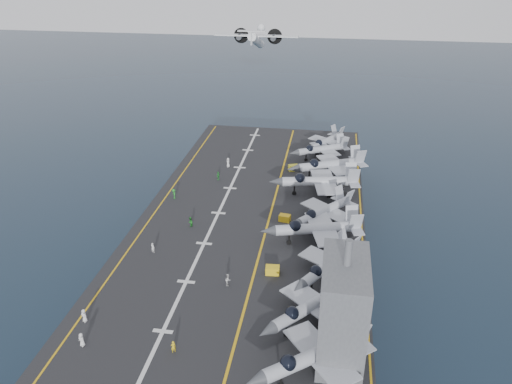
# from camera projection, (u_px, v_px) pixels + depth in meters

# --- Properties ---
(ground) EXTENTS (500.00, 500.00, 0.00)m
(ground) POSITION_uv_depth(u_px,v_px,m) (253.00, 266.00, 90.51)
(ground) COLOR #142135
(ground) RESTS_ON ground
(hull) EXTENTS (36.00, 90.00, 10.00)m
(hull) POSITION_uv_depth(u_px,v_px,m) (252.00, 242.00, 88.29)
(hull) COLOR #56595E
(hull) RESTS_ON ground
(flight_deck) EXTENTS (38.00, 92.00, 0.40)m
(flight_deck) POSITION_uv_depth(u_px,v_px,m) (252.00, 217.00, 85.97)
(flight_deck) COLOR black
(flight_deck) RESTS_ON hull
(foul_line) EXTENTS (0.35, 90.00, 0.02)m
(foul_line) POSITION_uv_depth(u_px,v_px,m) (270.00, 217.00, 85.45)
(foul_line) COLOR gold
(foul_line) RESTS_ON flight_deck
(landing_centerline) EXTENTS (0.50, 90.00, 0.02)m
(landing_centerline) POSITION_uv_depth(u_px,v_px,m) (218.00, 213.00, 86.72)
(landing_centerline) COLOR silver
(landing_centerline) RESTS_ON flight_deck
(deck_edge_port) EXTENTS (0.25, 90.00, 0.02)m
(deck_edge_port) POSITION_uv_depth(u_px,v_px,m) (158.00, 208.00, 88.26)
(deck_edge_port) COLOR gold
(deck_edge_port) RESTS_ON flight_deck
(deck_edge_stbd) EXTENTS (0.25, 90.00, 0.02)m
(deck_edge_stbd) POSITION_uv_depth(u_px,v_px,m) (361.00, 224.00, 83.28)
(deck_edge_stbd) COLOR gold
(deck_edge_stbd) RESTS_ON flight_deck
(island_superstructure) EXTENTS (5.00, 10.00, 15.00)m
(island_superstructure) POSITION_uv_depth(u_px,v_px,m) (344.00, 299.00, 53.91)
(island_superstructure) COLOR #56595E
(island_superstructure) RESTS_ON flight_deck
(fighter_jet_0) EXTENTS (17.95, 17.08, 5.20)m
(fighter_jet_0) POSITION_uv_depth(u_px,v_px,m) (314.00, 354.00, 53.27)
(fighter_jet_0) COLOR gray
(fighter_jet_0) RESTS_ON flight_deck
(fighter_jet_1) EXTENTS (16.88, 17.30, 5.05)m
(fighter_jet_1) POSITION_uv_depth(u_px,v_px,m) (311.00, 305.00, 60.75)
(fighter_jet_1) COLOR #A0A8B3
(fighter_jet_1) RESTS_ON flight_deck
(fighter_jet_2) EXTENTS (15.54, 17.04, 4.92)m
(fighter_jet_2) POSITION_uv_depth(u_px,v_px,m) (329.00, 264.00, 68.71)
(fighter_jet_2) COLOR #A1ABB2
(fighter_jet_2) RESTS_ON flight_deck
(fighter_jet_3) EXTENTS (17.92, 14.24, 5.46)m
(fighter_jet_3) POSITION_uv_depth(u_px,v_px,m) (317.00, 227.00, 76.96)
(fighter_jet_3) COLOR #98A2A9
(fighter_jet_3) RESTS_ON flight_deck
(fighter_jet_4) EXTENTS (16.13, 16.75, 4.86)m
(fighter_jet_4) POSITION_uv_depth(u_px,v_px,m) (324.00, 210.00, 82.49)
(fighter_jet_4) COLOR #9DA4AC
(fighter_jet_4) RESTS_ON flight_deck
(fighter_jet_5) EXTENTS (18.25, 13.84, 5.73)m
(fighter_jet_5) POSITION_uv_depth(u_px,v_px,m) (319.00, 180.00, 91.97)
(fighter_jet_5) COLOR #98A1A9
(fighter_jet_5) RESTS_ON flight_deck
(fighter_jet_6) EXTENTS (19.03, 16.35, 5.57)m
(fighter_jet_6) POSITION_uv_depth(u_px,v_px,m) (331.00, 164.00, 99.14)
(fighter_jet_6) COLOR #9AA4AB
(fighter_jet_6) RESTS_ON flight_deck
(fighter_jet_7) EXTENTS (16.18, 14.43, 4.69)m
(fighter_jet_7) POSITION_uv_depth(u_px,v_px,m) (322.00, 148.00, 107.81)
(fighter_jet_7) COLOR gray
(fighter_jet_7) RESTS_ON flight_deck
(fighter_jet_8) EXTENTS (14.29, 15.77, 4.56)m
(fighter_jet_8) POSITION_uv_depth(u_px,v_px,m) (326.00, 141.00, 112.15)
(fighter_jet_8) COLOR gray
(fighter_jet_8) RESTS_ON flight_deck
(tow_cart_a) EXTENTS (2.05, 1.42, 1.18)m
(tow_cart_a) POSITION_uv_depth(u_px,v_px,m) (272.00, 270.00, 70.52)
(tow_cart_a) COLOR gold
(tow_cart_a) RESTS_ON flight_deck
(tow_cart_b) EXTENTS (2.05, 1.52, 1.12)m
(tow_cart_b) POSITION_uv_depth(u_px,v_px,m) (285.00, 218.00, 84.03)
(tow_cart_b) COLOR gold
(tow_cart_b) RESTS_ON flight_deck
(tow_cart_c) EXTENTS (2.29, 1.89, 1.18)m
(tow_cart_c) POSITION_uv_depth(u_px,v_px,m) (293.00, 168.00, 102.89)
(tow_cart_c) COLOR yellow
(tow_cart_c) RESTS_ON flight_deck
(crew_0) EXTENTS (1.26, 1.11, 1.76)m
(crew_0) POSITION_uv_depth(u_px,v_px,m) (82.00, 340.00, 57.70)
(crew_0) COLOR silver
(crew_0) RESTS_ON flight_deck
(crew_1) EXTENTS (1.16, 0.96, 1.65)m
(crew_1) POSITION_uv_depth(u_px,v_px,m) (153.00, 248.00, 75.29)
(crew_1) COLOR silver
(crew_1) RESTS_ON flight_deck
(crew_2) EXTENTS (0.93, 1.18, 1.73)m
(crew_2) POSITION_uv_depth(u_px,v_px,m) (190.00, 222.00, 82.23)
(crew_2) COLOR #197C1F
(crew_2) RESTS_ON flight_deck
(crew_3) EXTENTS (1.19, 1.33, 1.86)m
(crew_3) POSITION_uv_depth(u_px,v_px,m) (174.00, 194.00, 91.37)
(crew_3) COLOR #1E8E26
(crew_3) RESTS_ON flight_deck
(crew_4) EXTENTS (1.00, 1.22, 1.76)m
(crew_4) POSITION_uv_depth(u_px,v_px,m) (218.00, 176.00, 98.61)
(crew_4) COLOR #268C33
(crew_4) RESTS_ON flight_deck
(crew_5) EXTENTS (1.18, 1.41, 2.01)m
(crew_5) POSITION_uv_depth(u_px,v_px,m) (228.00, 162.00, 104.31)
(crew_5) COLOR silver
(crew_5) RESTS_ON flight_deck
(crew_6) EXTENTS (1.14, 1.11, 1.59)m
(crew_6) POSITION_uv_depth(u_px,v_px,m) (173.00, 347.00, 56.81)
(crew_6) COLOR yellow
(crew_6) RESTS_ON flight_deck
(crew_7) EXTENTS (0.91, 1.20, 1.80)m
(crew_7) POSITION_uv_depth(u_px,v_px,m) (228.00, 279.00, 68.07)
(crew_7) COLOR silver
(crew_7) RESTS_ON flight_deck
(transport_plane) EXTENTS (22.87, 15.75, 5.36)m
(transport_plane) POSITION_uv_depth(u_px,v_px,m) (256.00, 41.00, 133.91)
(transport_plane) COLOR silver
(crew_8) EXTENTS (1.26, 1.11, 1.76)m
(crew_8) POSITION_uv_depth(u_px,v_px,m) (84.00, 316.00, 61.44)
(crew_8) COLOR silver
(crew_8) RESTS_ON flight_deck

